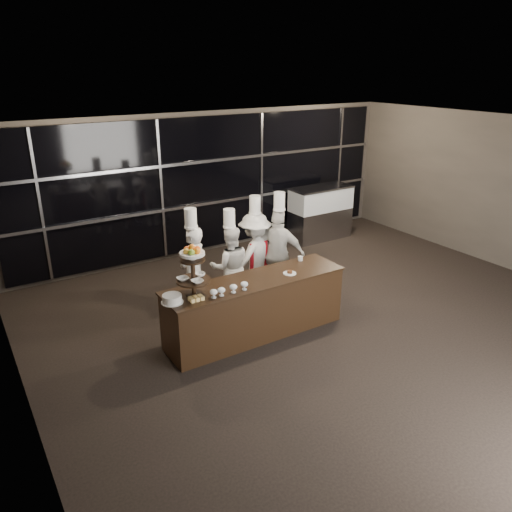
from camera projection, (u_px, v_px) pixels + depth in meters
room at (383, 253)px, 6.77m from camera, size 10.00×10.00×10.00m
window_wall at (214, 183)px, 10.66m from camera, size 8.60×0.10×2.80m
buffet_counter at (255, 307)px, 7.54m from camera, size 2.84×0.74×0.92m
display_stand at (193, 267)px, 6.73m from camera, size 0.48×0.48×0.74m
compotes at (228, 288)px, 6.88m from camera, size 0.60×0.11×0.12m
layer_cake at (172, 299)px, 6.65m from camera, size 0.30×0.30×0.11m
pastry_squares at (196, 298)px, 6.71m from camera, size 0.19×0.13×0.05m
small_plate at (290, 273)px, 7.57m from camera, size 0.20×0.20×0.05m
chef_cup at (300, 258)px, 8.07m from camera, size 0.08×0.08×0.07m
display_case at (320, 210)px, 11.68m from camera, size 1.48×0.65×1.24m
chef_a at (193, 271)px, 8.00m from camera, size 0.67×0.59×1.83m
chef_b at (230, 266)px, 8.37m from camera, size 0.83×0.75×1.71m
chef_c at (255, 255)px, 8.69m from camera, size 1.11×0.81×1.84m
chef_d at (278, 253)px, 8.66m from camera, size 0.92×0.96×1.91m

